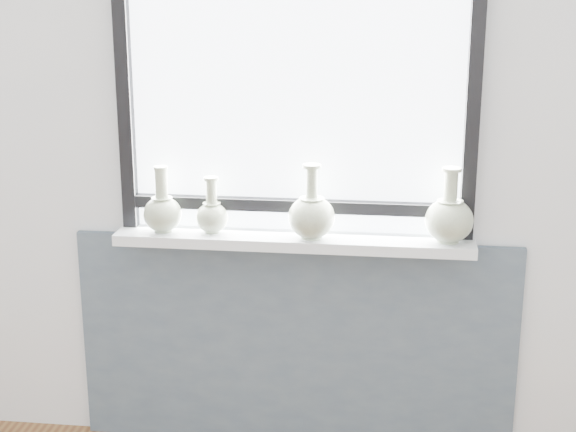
# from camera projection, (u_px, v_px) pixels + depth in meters

# --- Properties ---
(back_wall) EXTENTS (3.60, 0.02, 2.60)m
(back_wall) POSITION_uv_depth(u_px,v_px,m) (297.00, 123.00, 3.22)
(back_wall) COLOR silver
(back_wall) RESTS_ON ground
(apron_panel) EXTENTS (1.70, 0.03, 0.86)m
(apron_panel) POSITION_uv_depth(u_px,v_px,m) (295.00, 345.00, 3.43)
(apron_panel) COLOR #505E69
(apron_panel) RESTS_ON ground
(windowsill) EXTENTS (1.32, 0.18, 0.04)m
(windowsill) POSITION_uv_depth(u_px,v_px,m) (293.00, 240.00, 3.24)
(windowsill) COLOR silver
(windowsill) RESTS_ON apron_panel
(window) EXTENTS (1.30, 0.06, 1.05)m
(window) POSITION_uv_depth(u_px,v_px,m) (296.00, 85.00, 3.14)
(window) COLOR black
(window) RESTS_ON windowsill
(vase_a) EXTENTS (0.14, 0.14, 0.25)m
(vase_a) POSITION_uv_depth(u_px,v_px,m) (162.00, 211.00, 3.26)
(vase_a) COLOR #B2C09E
(vase_a) RESTS_ON windowsill
(vase_b) EXTENTS (0.12, 0.12, 0.21)m
(vase_b) POSITION_uv_depth(u_px,v_px,m) (212.00, 214.00, 3.25)
(vase_b) COLOR #B2C09E
(vase_b) RESTS_ON windowsill
(vase_c) EXTENTS (0.17, 0.17, 0.27)m
(vase_c) POSITION_uv_depth(u_px,v_px,m) (312.00, 215.00, 3.18)
(vase_c) COLOR #B2C09E
(vase_c) RESTS_ON windowsill
(vase_d) EXTENTS (0.17, 0.17, 0.27)m
(vase_d) POSITION_uv_depth(u_px,v_px,m) (449.00, 218.00, 3.13)
(vase_d) COLOR #B2C09E
(vase_d) RESTS_ON windowsill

